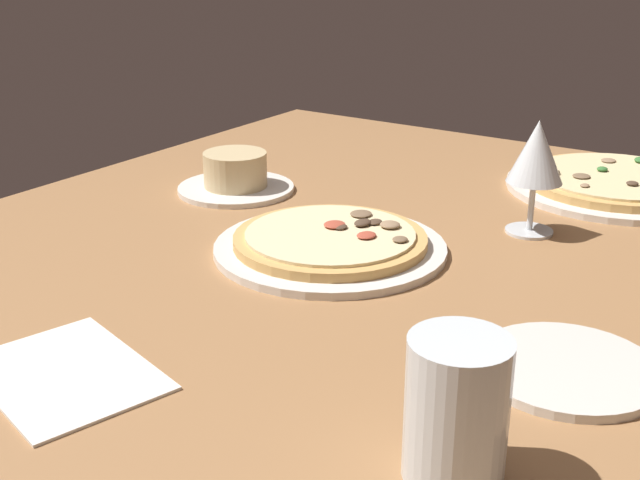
{
  "coord_description": "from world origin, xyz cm",
  "views": [
    {
      "loc": [
        -72.63,
        -50.2,
        42.4
      ],
      "look_at": [
        3.78,
        1.01,
        7.0
      ],
      "focal_mm": 45.97,
      "sensor_mm": 36.0,
      "label": 1
    }
  ],
  "objects_px": {
    "pizza_side": "(617,183)",
    "side_plate": "(567,368)",
    "wine_glass_far": "(536,156)",
    "paper_menu": "(66,374)",
    "water_glass": "(456,416)",
    "pizza_main": "(331,243)",
    "ramekin_on_saucer": "(236,176)"
  },
  "relations": [
    {
      "from": "pizza_main",
      "to": "ramekin_on_saucer",
      "type": "height_order",
      "value": "ramekin_on_saucer"
    },
    {
      "from": "pizza_main",
      "to": "side_plate",
      "type": "height_order",
      "value": "pizza_main"
    },
    {
      "from": "pizza_side",
      "to": "water_glass",
      "type": "relative_size",
      "value": 2.99
    },
    {
      "from": "pizza_side",
      "to": "water_glass",
      "type": "height_order",
      "value": "water_glass"
    },
    {
      "from": "pizza_main",
      "to": "water_glass",
      "type": "bearing_deg",
      "value": -135.3
    },
    {
      "from": "pizza_side",
      "to": "water_glass",
      "type": "xyz_separation_m",
      "value": [
        -0.78,
        -0.09,
        0.04
      ]
    },
    {
      "from": "ramekin_on_saucer",
      "to": "paper_menu",
      "type": "distance_m",
      "value": 0.57
    },
    {
      "from": "pizza_side",
      "to": "water_glass",
      "type": "distance_m",
      "value": 0.79
    },
    {
      "from": "pizza_main",
      "to": "paper_menu",
      "type": "relative_size",
      "value": 1.62
    },
    {
      "from": "pizza_side",
      "to": "water_glass",
      "type": "bearing_deg",
      "value": -173.37
    },
    {
      "from": "wine_glass_far",
      "to": "water_glass",
      "type": "height_order",
      "value": "wine_glass_far"
    },
    {
      "from": "pizza_side",
      "to": "side_plate",
      "type": "height_order",
      "value": "pizza_side"
    },
    {
      "from": "pizza_main",
      "to": "wine_glass_far",
      "type": "relative_size",
      "value": 1.92
    },
    {
      "from": "pizza_side",
      "to": "paper_menu",
      "type": "bearing_deg",
      "value": 162.73
    },
    {
      "from": "paper_menu",
      "to": "water_glass",
      "type": "bearing_deg",
      "value": -63.81
    },
    {
      "from": "wine_glass_far",
      "to": "paper_menu",
      "type": "distance_m",
      "value": 0.64
    },
    {
      "from": "wine_glass_far",
      "to": "paper_menu",
      "type": "height_order",
      "value": "wine_glass_far"
    },
    {
      "from": "wine_glass_far",
      "to": "water_glass",
      "type": "relative_size",
      "value": 1.36
    },
    {
      "from": "wine_glass_far",
      "to": "side_plate",
      "type": "bearing_deg",
      "value": -154.4
    },
    {
      "from": "wine_glass_far",
      "to": "water_glass",
      "type": "xyz_separation_m",
      "value": [
        -0.53,
        -0.14,
        -0.06
      ]
    },
    {
      "from": "water_glass",
      "to": "wine_glass_far",
      "type": "bearing_deg",
      "value": 14.54
    },
    {
      "from": "ramekin_on_saucer",
      "to": "side_plate",
      "type": "height_order",
      "value": "ramekin_on_saucer"
    },
    {
      "from": "ramekin_on_saucer",
      "to": "paper_menu",
      "type": "bearing_deg",
      "value": -156.6
    },
    {
      "from": "pizza_side",
      "to": "paper_menu",
      "type": "height_order",
      "value": "pizza_side"
    },
    {
      "from": "pizza_main",
      "to": "wine_glass_far",
      "type": "xyz_separation_m",
      "value": [
        0.21,
        -0.18,
        0.09
      ]
    },
    {
      "from": "side_plate",
      "to": "pizza_main",
      "type": "bearing_deg",
      "value": 69.37
    },
    {
      "from": "wine_glass_far",
      "to": "side_plate",
      "type": "distance_m",
      "value": 0.39
    },
    {
      "from": "pizza_side",
      "to": "side_plate",
      "type": "xyz_separation_m",
      "value": [
        -0.59,
        -0.11,
        -0.01
      ]
    },
    {
      "from": "pizza_side",
      "to": "ramekin_on_saucer",
      "type": "xyz_separation_m",
      "value": [
        -0.33,
        0.49,
        0.01
      ]
    },
    {
      "from": "wine_glass_far",
      "to": "paper_menu",
      "type": "xyz_separation_m",
      "value": [
        -0.6,
        0.22,
        -0.1
      ]
    },
    {
      "from": "side_plate",
      "to": "wine_glass_far",
      "type": "bearing_deg",
      "value": 25.6
    },
    {
      "from": "pizza_main",
      "to": "side_plate",
      "type": "bearing_deg",
      "value": -110.63
    }
  ]
}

